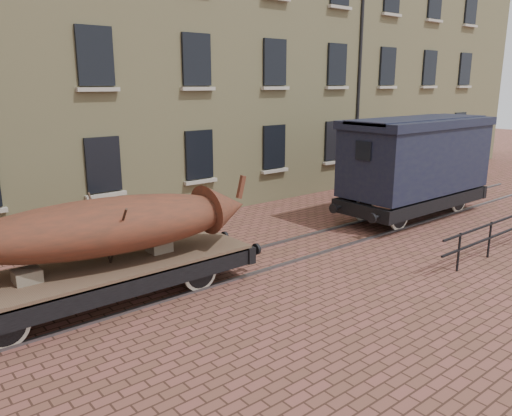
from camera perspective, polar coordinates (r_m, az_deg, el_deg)
ground at (r=13.74m, az=1.59°, el=-5.61°), size 90.00×90.00×0.00m
warehouse_cream at (r=22.97m, az=-9.71°, el=19.80°), size 40.00×10.19×14.00m
rail_track at (r=13.73m, az=1.59°, el=-5.49°), size 30.00×1.52×0.06m
flatcar_wagon at (r=11.15m, az=-17.43°, el=-7.15°), size 7.57×2.05×1.14m
iron_boat at (r=10.93m, az=-16.56°, el=-1.94°), size 6.68×2.58×1.60m
goods_van at (r=18.25m, az=17.89°, el=5.70°), size 6.74×2.46×3.49m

